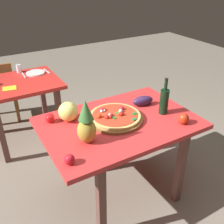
% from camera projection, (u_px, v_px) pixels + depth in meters
% --- Properties ---
extents(ground_plane, '(10.00, 10.00, 0.00)m').
position_uv_depth(ground_plane, '(118.00, 188.00, 2.57)').
color(ground_plane, gray).
extents(display_table, '(1.29, 0.88, 0.77)m').
position_uv_depth(display_table, '(119.00, 130.00, 2.23)').
color(display_table, brown).
rests_on(display_table, ground_plane).
extents(background_table, '(0.87, 0.74, 0.77)m').
position_uv_depth(background_table, '(21.00, 92.00, 2.98)').
color(background_table, brown).
rests_on(background_table, ground_plane).
extents(dining_chair, '(0.46, 0.46, 0.85)m').
position_uv_depth(dining_chair, '(0.00, 89.00, 3.44)').
color(dining_chair, brown).
rests_on(dining_chair, ground_plane).
extents(pizza_board, '(0.47, 0.47, 0.02)m').
position_uv_depth(pizza_board, '(115.00, 118.00, 2.20)').
color(pizza_board, brown).
rests_on(pizza_board, display_table).
extents(pizza, '(0.43, 0.43, 0.06)m').
position_uv_depth(pizza, '(115.00, 116.00, 2.19)').
color(pizza, tan).
rests_on(pizza, pizza_board).
extents(wine_bottle, '(0.08, 0.08, 0.33)m').
position_uv_depth(wine_bottle, '(164.00, 101.00, 2.24)').
color(wine_bottle, black).
rests_on(wine_bottle, display_table).
extents(pineapple_left, '(0.14, 0.14, 0.34)m').
position_uv_depth(pineapple_left, '(86.00, 124.00, 1.86)').
color(pineapple_left, '#B09335').
rests_on(pineapple_left, display_table).
extents(melon, '(0.17, 0.17, 0.17)m').
position_uv_depth(melon, '(68.00, 112.00, 2.16)').
color(melon, '#E7E26D').
rests_on(melon, display_table).
extents(bell_pepper, '(0.09, 0.09, 0.10)m').
position_uv_depth(bell_pepper, '(184.00, 119.00, 2.13)').
color(bell_pepper, red).
rests_on(bell_pepper, display_table).
extents(eggplant, '(0.21, 0.12, 0.09)m').
position_uv_depth(eggplant, '(143.00, 101.00, 2.41)').
color(eggplant, '#3A214B').
rests_on(eggplant, display_table).
extents(tomato_near_board, '(0.08, 0.08, 0.08)m').
position_uv_depth(tomato_near_board, '(50.00, 118.00, 2.15)').
color(tomato_near_board, red).
rests_on(tomato_near_board, display_table).
extents(tomato_by_bottle, '(0.07, 0.07, 0.07)m').
position_uv_depth(tomato_by_bottle, '(69.00, 159.00, 1.70)').
color(tomato_by_bottle, red).
rests_on(tomato_by_bottle, display_table).
extents(drinking_glass_water, '(0.06, 0.06, 0.10)m').
position_uv_depth(drinking_glass_water, '(19.00, 69.00, 3.15)').
color(drinking_glass_water, silver).
rests_on(drinking_glass_water, background_table).
extents(dinner_plate, '(0.22, 0.22, 0.02)m').
position_uv_depth(dinner_plate, '(35.00, 73.00, 3.14)').
color(dinner_plate, white).
rests_on(dinner_plate, background_table).
extents(fork_utensil, '(0.02, 0.18, 0.01)m').
position_uv_depth(fork_utensil, '(24.00, 75.00, 3.08)').
color(fork_utensil, silver).
rests_on(fork_utensil, background_table).
extents(knife_utensil, '(0.03, 0.18, 0.01)m').
position_uv_depth(knife_utensil, '(47.00, 71.00, 3.20)').
color(knife_utensil, silver).
rests_on(knife_utensil, background_table).
extents(napkin_folded, '(0.16, 0.14, 0.01)m').
position_uv_depth(napkin_folded, '(10.00, 88.00, 2.76)').
color(napkin_folded, yellow).
rests_on(napkin_folded, background_table).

